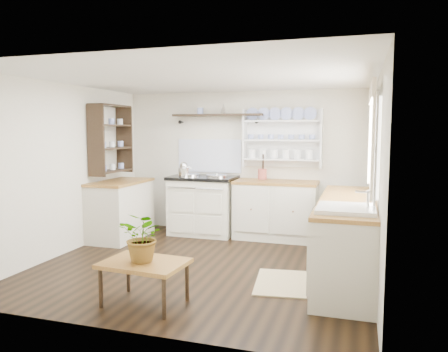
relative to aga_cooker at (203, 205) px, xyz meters
The scene contains 19 objects.
floor 1.74m from the aga_cooker, 69.60° to the right, with size 4.00×3.80×0.01m, color black.
wall_back 0.95m from the aga_cooker, 29.51° to the left, with size 4.00×0.02×2.30m, color beige.
wall_right 3.10m from the aga_cooker, 31.28° to the right, with size 0.02×3.80×2.30m, color beige.
wall_left 2.22m from the aga_cooker, 132.06° to the right, with size 0.02×3.80×2.30m, color beige.
ceiling 2.47m from the aga_cooker, 69.60° to the right, with size 4.00×3.80×0.01m, color white.
window 3.10m from the aga_cooker, 29.27° to the right, with size 0.08×1.55×1.22m.
aga_cooker is the anchor object (origin of this frame).
back_cabinets 1.18m from the aga_cooker, ahead, with size 1.27×0.63×0.90m.
right_cabinets 2.72m from the aga_cooker, 32.76° to the right, with size 0.62×2.43×0.90m.
belfast_sink 3.20m from the aga_cooker, 44.18° to the right, with size 0.55×0.60×0.45m.
left_cabinets 1.30m from the aga_cooker, 149.04° to the right, with size 0.62×1.13×0.90m.
plate_rack 1.66m from the aga_cooker, 13.39° to the left, with size 1.20×0.22×0.90m.
high_shelf 1.46m from the aga_cooker, 48.49° to the left, with size 1.50×0.29×0.16m.
left_shelving 1.78m from the aga_cooker, 151.94° to the right, with size 0.28×0.80×1.05m, color black.
kettle 0.64m from the aga_cooker, 156.85° to the right, with size 0.19×0.19×0.23m, color silver, non-canonical shape.
utensil_crock 1.08m from the aga_cooker, ahead, with size 0.14×0.14×0.16m, color #A5493C.
center_table 2.93m from the aga_cooker, 81.13° to the right, with size 0.82×0.62×0.42m.
potted_plant 2.94m from the aga_cooker, 81.13° to the right, with size 0.44×0.38×0.48m, color #3F7233.
floor_rug 2.56m from the aga_cooker, 50.16° to the right, with size 0.55×0.85×0.02m, color #8C7F51.
Camera 1 is at (1.81, -4.99, 1.68)m, focal length 35.00 mm.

